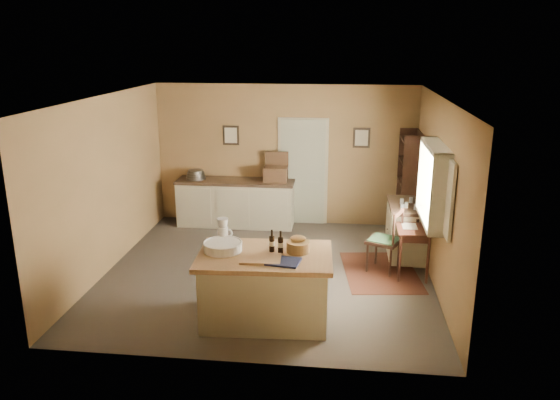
% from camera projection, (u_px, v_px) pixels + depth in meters
% --- Properties ---
extents(ground, '(5.00, 5.00, 0.00)m').
position_uv_depth(ground, '(268.00, 272.00, 8.53)').
color(ground, brown).
rests_on(ground, ground).
extents(wall_back, '(5.00, 0.10, 2.70)m').
position_uv_depth(wall_back, '(285.00, 155.00, 10.53)').
color(wall_back, '#9B7548').
rests_on(wall_back, ground).
extents(wall_front, '(5.00, 0.10, 2.70)m').
position_uv_depth(wall_front, '(235.00, 250.00, 5.77)').
color(wall_front, '#9B7548').
rests_on(wall_front, ground).
extents(wall_left, '(0.10, 5.00, 2.70)m').
position_uv_depth(wall_left, '(107.00, 184.00, 8.43)').
color(wall_left, '#9B7548').
rests_on(wall_left, ground).
extents(wall_right, '(0.10, 5.00, 2.70)m').
position_uv_depth(wall_right, '(439.00, 194.00, 7.88)').
color(wall_right, '#9B7548').
rests_on(wall_right, ground).
extents(ceiling, '(5.00, 5.00, 0.00)m').
position_uv_depth(ceiling, '(267.00, 98.00, 7.77)').
color(ceiling, silver).
rests_on(ceiling, wall_back).
extents(door, '(0.97, 0.06, 2.11)m').
position_uv_depth(door, '(303.00, 171.00, 10.55)').
color(door, '#B1B499').
rests_on(door, ground).
extents(framed_prints, '(2.82, 0.02, 0.38)m').
position_uv_depth(framed_prints, '(295.00, 137.00, 10.39)').
color(framed_prints, black).
rests_on(framed_prints, ground).
extents(window, '(0.25, 1.99, 1.12)m').
position_uv_depth(window, '(436.00, 184.00, 7.64)').
color(window, beige).
rests_on(window, ground).
extents(work_island, '(1.74, 1.18, 1.20)m').
position_uv_depth(work_island, '(264.00, 285.00, 6.97)').
color(work_island, beige).
rests_on(work_island, ground).
extents(sideboard, '(2.27, 0.64, 1.18)m').
position_uv_depth(sideboard, '(236.00, 201.00, 10.59)').
color(sideboard, beige).
rests_on(sideboard, ground).
extents(rug, '(1.28, 1.72, 0.01)m').
position_uv_depth(rug, '(380.00, 272.00, 8.53)').
color(rug, '#502414').
rests_on(rug, ground).
extents(writing_desk, '(0.49, 0.80, 0.82)m').
position_uv_depth(writing_desk, '(412.00, 233.00, 8.32)').
color(writing_desk, '#321710').
rests_on(writing_desk, ground).
extents(desk_chair, '(0.61, 0.61, 1.00)m').
position_uv_depth(desk_chair, '(384.00, 241.00, 8.44)').
color(desk_chair, black).
rests_on(desk_chair, ground).
extents(right_cabinet, '(0.61, 1.09, 0.99)m').
position_uv_depth(right_cabinet, '(406.00, 229.00, 9.08)').
color(right_cabinet, beige).
rests_on(right_cabinet, ground).
extents(shelving_unit, '(0.33, 0.87, 1.93)m').
position_uv_depth(shelving_unit, '(410.00, 185.00, 9.91)').
color(shelving_unit, black).
rests_on(shelving_unit, ground).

